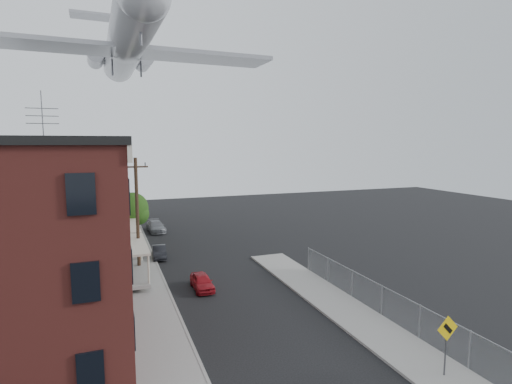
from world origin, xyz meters
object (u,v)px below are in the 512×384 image
at_px(utility_pole, 137,214).
at_px(warning_sign, 447,336).
at_px(car_near, 202,282).
at_px(car_mid, 159,252).
at_px(car_far, 156,226).
at_px(airplane, 126,44).
at_px(street_tree, 134,210).

bearing_deg(utility_pole, warning_sign, -59.52).
xyz_separation_m(warning_sign, car_near, (-7.40, 14.03, -1.34)).
height_order(warning_sign, utility_pole, utility_pole).
bearing_deg(car_mid, warning_sign, -64.23).
xyz_separation_m(utility_pole, car_far, (2.99, 14.73, -4.06)).
xyz_separation_m(utility_pole, car_near, (3.80, -4.99, -4.13)).
distance_m(warning_sign, utility_pole, 22.25).
bearing_deg(airplane, utility_pole, -90.79).
height_order(car_mid, car_far, car_far).
xyz_separation_m(car_near, car_mid, (-1.80, 8.85, -0.01)).
relative_size(warning_sign, utility_pole, 0.31).
bearing_deg(car_mid, car_near, -74.63).
bearing_deg(utility_pole, street_tree, 88.11).
relative_size(utility_pole, airplane, 0.31).
xyz_separation_m(street_tree, car_near, (3.47, -14.91, -2.91)).
bearing_deg(car_near, airplane, 105.94).
xyz_separation_m(street_tree, car_far, (2.66, 4.81, -2.83)).
height_order(utility_pole, car_far, utility_pole).
xyz_separation_m(street_tree, car_mid, (1.67, -6.06, -2.91)).
height_order(warning_sign, car_near, warning_sign).
bearing_deg(car_mid, car_far, 88.69).
relative_size(warning_sign, car_far, 0.66).
relative_size(car_mid, airplane, 0.11).
height_order(warning_sign, car_far, warning_sign).
bearing_deg(car_near, car_far, 92.26).
bearing_deg(warning_sign, car_near, 117.80).
height_order(car_near, airplane, airplane).
height_order(street_tree, airplane, airplane).
height_order(warning_sign, street_tree, street_tree).
distance_m(street_tree, car_far, 6.18).
bearing_deg(street_tree, car_near, -76.89).
bearing_deg(street_tree, car_far, 61.05).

